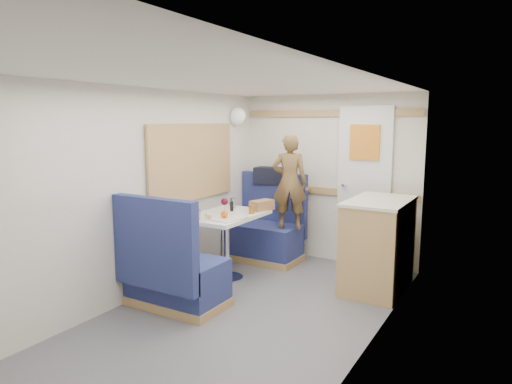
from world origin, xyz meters
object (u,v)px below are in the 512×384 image
Objects in this scene: galley_counter at (378,244)px; cheese_block at (210,216)px; dinette_table at (226,228)px; tray at (229,219)px; bench_near at (173,276)px; pepper_grinder at (232,206)px; duffel_bag at (272,176)px; tumbler_left at (198,215)px; beer_glass at (251,209)px; orange_fruit at (224,214)px; wine_glass at (224,202)px; bread_loaf at (262,205)px; person at (290,182)px; dome_light at (238,116)px; tumbler_mid at (233,203)px; bench_far at (266,235)px.

cheese_block is at bearing -150.23° from galley_counter.
dinette_table is 2.85× the size of tray.
bench_near reaches higher than pepper_grinder.
tray is at bearing -83.83° from duffel_bag.
beer_glass is (0.31, 0.53, -0.00)m from tumbler_left.
cheese_block is (-0.14, -0.05, -0.02)m from orange_fruit.
wine_glass is at bearing 170.11° from dinette_table.
pepper_grinder reaches higher than beer_glass.
bread_loaf is (0.26, 0.21, 0.00)m from pepper_grinder.
person is 11.82× the size of cheese_block.
tray is at bearing 31.43° from tumbler_left.
orange_fruit is at bearing -66.07° from pepper_grinder.
duffel_bag is 1.69× the size of bread_loaf.
person reaches higher than wine_glass.
tumbler_mid is (0.27, -0.52, -0.97)m from dome_light.
tumbler_mid is at bearing -102.86° from bench_far.
bread_loaf is (0.24, 0.37, -0.07)m from wine_glass.
dome_light reaches higher than beer_glass.
bench_far is at bearing 90.26° from cheese_block.
bench_far reaches higher than wine_glass.
duffel_bag is at bearing 84.50° from tumbler_mid.
orange_fruit is at bearing -82.49° from bench_far.
bench_far is 0.79m from person.
pepper_grinder reaches higher than dinette_table.
bench_far is 0.96× the size of person.
orange_fruit is 0.62m from bread_loaf.
bench_far is at bearing 114.69° from bread_loaf.
pepper_grinder reaches higher than tumbler_left.
bench_near reaches higher than tray.
bench_near reaches higher than tumbler_left.
tumbler_left is (-0.08, -0.38, 0.20)m from dinette_table.
duffel_bag is 1.51m from tumbler_left.
wine_glass reaches higher than cheese_block.
wine_glass is at bearing -159.80° from galley_counter.
orange_fruit is (0.15, -1.10, 0.47)m from bench_far.
galley_counter reaches higher than beer_glass.
beer_glass is (0.23, 1.02, 0.47)m from bench_near.
orange_fruit reaches higher than tray.
person reaches higher than cheese_block.
tumbler_mid is (-0.12, -0.54, 0.48)m from bench_far.
duffel_bag is 1.37× the size of tray.
bench_far is 0.73m from tumbler_mid.
tray is 1.92× the size of wine_glass.
pepper_grinder is (-0.03, 0.16, 0.21)m from dinette_table.
bread_loaf is (0.00, 0.22, 0.01)m from beer_glass.
cheese_block is (0.01, -1.15, 0.45)m from bench_far.
tumbler_left is (-0.06, -0.38, -0.07)m from wine_glass.
person reaches higher than tumbler_mid.
bench_near is (-0.00, -0.86, -0.27)m from dinette_table.
duffel_bag reaches higher than orange_fruit.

